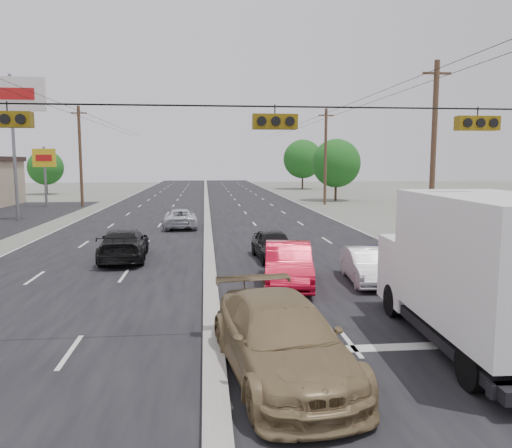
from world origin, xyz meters
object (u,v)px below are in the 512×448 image
object	(u,v)px
utility_pole_right_b	(433,151)
oncoming_far	(180,219)
queue_car_a	(273,245)
box_truck	(477,271)
pole_sign_far	(44,163)
tree_right_mid	(336,163)
oncoming_near	(124,245)
tree_right_far	(303,159)
red_sedan	(288,265)
utility_pole_right_c	(325,156)
utility_pole_left_c	(80,156)
tree_left_far	(46,168)
pole_sign_billboard	(11,103)
tan_sedan	(281,340)
queue_car_d	(408,270)
queue_car_b	(367,266)

from	to	relation	value
utility_pole_right_b	oncoming_far	world-z (taller)	utility_pole_right_b
queue_car_a	oncoming_far	bearing A→B (deg)	108.28
box_truck	pole_sign_far	bearing A→B (deg)	121.48
pole_sign_far	tree_right_mid	size ratio (longest dim) A/B	0.84
box_truck	oncoming_near	size ratio (longest dim) A/B	1.49
queue_car_a	oncoming_near	size ratio (longest dim) A/B	0.80
pole_sign_far	queue_car_a	size ratio (longest dim) A/B	1.48
tree_right_far	red_sedan	distance (m)	65.57
queue_car_a	box_truck	bearing A→B (deg)	-77.96
oncoming_far	tree_right_mid	bearing A→B (deg)	-130.19
red_sedan	box_truck	bearing A→B (deg)	-54.82
utility_pole_right_c	pole_sign_far	bearing A→B (deg)	-180.00
oncoming_far	utility_pole_left_c	bearing A→B (deg)	-62.19
utility_pole_right_c	tree_left_far	xyz separation A→B (m)	(-34.50, 20.00, -1.39)
utility_pole_left_c	pole_sign_billboard	distance (m)	12.73
utility_pole_right_c	pole_sign_billboard	world-z (taller)	pole_sign_billboard
box_truck	oncoming_far	distance (m)	24.58
pole_sign_billboard	oncoming_far	distance (m)	16.07
tree_right_mid	oncoming_far	world-z (taller)	tree_right_mid
utility_pole_right_c	pole_sign_far	distance (m)	28.51
red_sedan	oncoming_far	distance (m)	17.20
tan_sedan	red_sedan	bearing A→B (deg)	71.94
tree_right_far	tree_right_mid	bearing A→B (deg)	-92.29
tree_right_far	tan_sedan	distance (m)	73.41
box_truck	utility_pole_left_c	bearing A→B (deg)	117.55
utility_pole_right_c	pole_sign_far	world-z (taller)	utility_pole_right_c
tan_sedan	queue_car_a	xyz separation A→B (m)	(1.56, 12.60, -0.12)
utility_pole_right_c	tree_right_far	xyz separation A→B (m)	(3.50, 30.00, -0.15)
tan_sedan	queue_car_d	bearing A→B (deg)	43.49
tree_right_far	red_sedan	bearing A→B (deg)	-101.60
utility_pole_left_c	tree_right_mid	distance (m)	27.96
oncoming_far	queue_car_d	bearing A→B (deg)	114.35
pole_sign_billboard	pole_sign_far	size ratio (longest dim) A/B	1.83
queue_car_a	oncoming_far	distance (m)	12.63
utility_pole_right_c	oncoming_far	size ratio (longest dim) A/B	2.13
utility_pole_right_b	queue_car_d	xyz separation A→B (m)	(-5.33, -9.70, -4.50)
tree_left_far	tan_sedan	bearing A→B (deg)	-69.27
utility_pole_left_c	tree_left_far	world-z (taller)	utility_pole_left_c
box_truck	oncoming_far	xyz separation A→B (m)	(-8.15, 23.16, -1.28)
tree_left_far	oncoming_far	size ratio (longest dim) A/B	1.31
queue_car_a	queue_car_d	size ratio (longest dim) A/B	0.96
utility_pole_right_b	pole_sign_billboard	distance (m)	30.20
tree_right_mid	tree_right_far	world-z (taller)	tree_right_far
queue_car_a	tree_right_mid	bearing A→B (deg)	66.47
red_sedan	queue_car_a	world-z (taller)	red_sedan
tree_right_mid	queue_car_b	xyz separation A→B (m)	(-9.16, -39.00, -3.70)
tree_right_far	utility_pole_right_c	bearing A→B (deg)	-96.65
tan_sedan	oncoming_far	size ratio (longest dim) A/B	1.19
utility_pole_right_b	queue_car_d	bearing A→B (deg)	-118.78
pole_sign_far	box_truck	world-z (taller)	pole_sign_far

